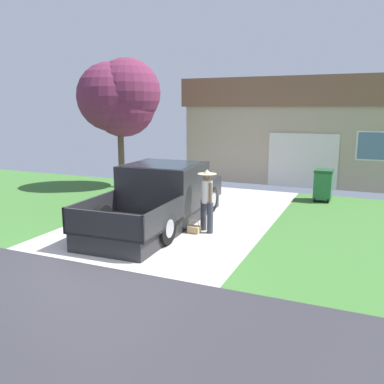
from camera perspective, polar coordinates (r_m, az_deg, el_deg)
ground at (r=7.34m, az=-21.69°, el=-14.78°), size 29.20×18.60×0.18m
pickup_truck at (r=11.42m, az=-4.07°, el=-0.58°), size 2.31×5.45×1.65m
person_with_hat at (r=10.42m, az=2.11°, el=-0.82°), size 0.49×0.49×1.64m
handbag at (r=10.48m, az=0.31°, el=-5.23°), size 0.30×0.22×0.37m
house_with_garage at (r=19.33m, az=15.72°, el=8.57°), size 10.04×5.23×4.43m
front_yard_tree at (r=16.56m, az=-10.11°, el=12.96°), size 3.21×2.96×5.10m
wheeled_trash_bin at (r=14.67m, az=18.03°, el=1.07°), size 0.60×0.72×1.10m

